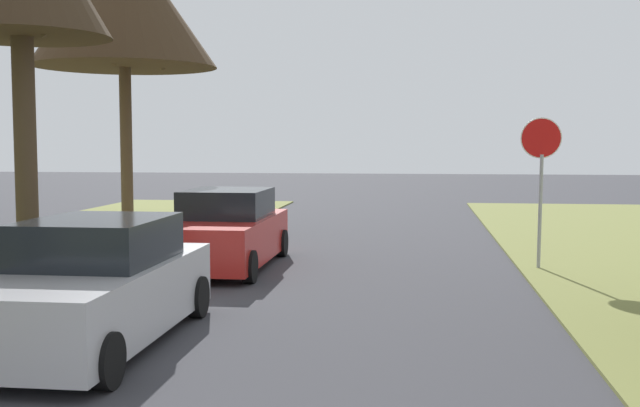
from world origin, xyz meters
name	(u,v)px	position (x,y,z in m)	size (l,w,h in m)	color
stop_sign_far	(541,159)	(4.00, 13.60, 2.20)	(0.81, 0.24, 2.97)	#9EA0A5
street_tree_left_far	(123,0)	(-6.01, 17.50, 6.20)	(4.79, 4.79, 7.92)	#4D3C29
parked_sedan_silver	(93,287)	(-2.43, 7.11, 0.72)	(1.94, 4.40, 1.57)	#BCBCC1
parked_sedan_red	(225,232)	(-2.26, 13.16, 0.72)	(1.94, 4.40, 1.57)	red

